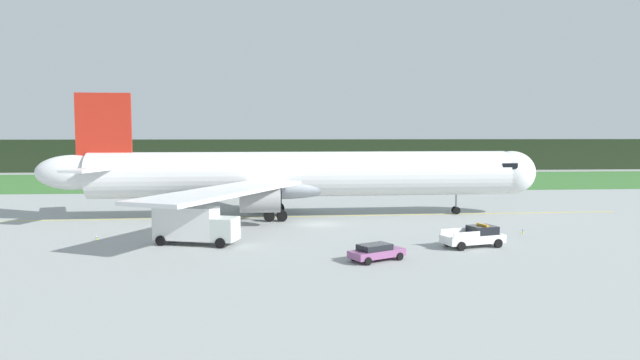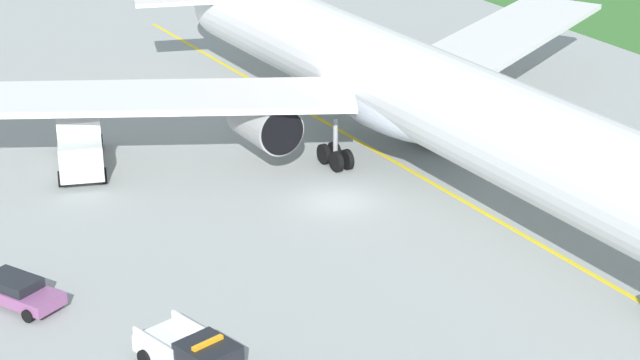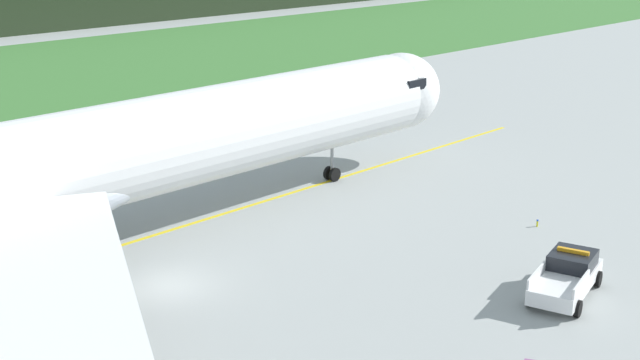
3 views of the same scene
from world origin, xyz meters
name	(u,v)px [view 3 (image 3 of 3)]	position (x,y,z in m)	size (l,w,h in m)	color
ground	(167,286)	(0.00, 0.00, 0.00)	(320.00, 320.00, 0.00)	#989D9B
taxiway_centerline_main	(83,257)	(-1.03, 5.95, 0.00)	(77.34, 0.30, 0.01)	yellow
airliner	(60,170)	(-1.81, 5.93, 4.80)	(58.06, 48.11, 14.18)	silver
ops_pickup_truck	(567,276)	(12.55, -13.48, 0.90)	(5.73, 3.42, 1.94)	white
taxiway_edge_light_east	(537,223)	(19.38, -7.69, 0.23)	(0.12, 0.12, 0.42)	yellow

